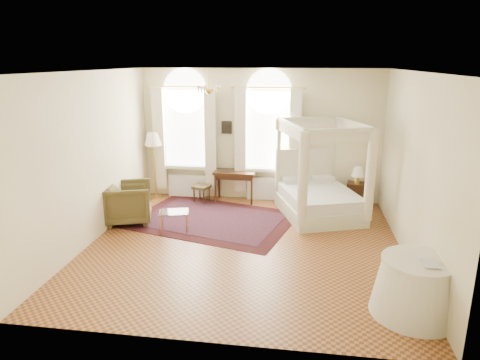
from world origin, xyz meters
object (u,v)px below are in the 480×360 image
Objects in this scene: coffee_table at (174,213)px; floor_lamp at (153,142)px; side_table at (416,287)px; canopy_bed at (320,195)px; armchair at (129,203)px; stool at (202,188)px; nightstand at (356,195)px; writing_desk at (235,175)px.

floor_lamp is (-1.13, 2.10, 1.10)m from coffee_table.
floor_lamp is 1.40× the size of side_table.
canopy_bed reaches higher than armchair.
side_table reaches higher than stool.
floor_lamp reaches higher than side_table.
coffee_table is 4.96m from side_table.
canopy_bed reaches higher than floor_lamp.
nightstand is 0.56× the size of writing_desk.
side_table is at bearing -136.10° from armchair.
nightstand is 3.83m from stool.
floor_lamp reaches higher than stool.
nightstand is at bearing -89.05° from armchair.
stool is (-2.92, 0.59, -0.14)m from canopy_bed.
canopy_bed is 2.45× the size of armchair.
coffee_table is (-3.97, -2.12, 0.07)m from nightstand.
writing_desk is at bearing 159.31° from canopy_bed.
nightstand is at bearing 41.04° from canopy_bed.
nightstand is (0.91, 0.79, -0.19)m from canopy_bed.
side_table is (3.30, -4.63, -0.26)m from writing_desk.
stool is 1.93m from coffee_table.
canopy_bed is 4.02m from side_table.
canopy_bed reaches higher than coffee_table.
canopy_bed is at bearing -94.96° from armchair.
floor_lamp is at bearing 139.48° from side_table.
canopy_bed is at bearing -138.96° from nightstand.
armchair reaches higher than coffee_table.
stool is at bearing -8.22° from floor_lamp.
writing_desk reaches higher than coffee_table.
stool is 0.69× the size of coffee_table.
floor_lamp reaches higher than coffee_table.
floor_lamp reaches higher than nightstand.
writing_desk is at bearing -67.97° from armchair.
armchair is 2.05m from floor_lamp.
stool is at bearing 85.59° from coffee_table.
writing_desk is at bearing 125.48° from side_table.
writing_desk reaches higher than stool.
floor_lamp is at bearing -179.87° from nightstand.
armchair is at bearing -139.58° from writing_desk.
canopy_bed reaches higher than writing_desk.
coffee_table is (1.13, -0.32, -0.08)m from armchair.
writing_desk is 2.25m from floor_lamp.
writing_desk is 2.27× the size of stool.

